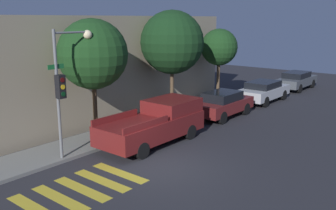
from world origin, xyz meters
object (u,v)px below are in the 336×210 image
(tree_near_corner, at_px, (93,54))
(tree_midblock, at_px, (172,42))
(traffic_light_pole, at_px, (66,76))
(sedan_far_end, at_px, (297,80))
(tree_far_end, at_px, (219,47))
(sedan_middle, at_px, (263,91))
(pickup_truck, at_px, (156,122))
(sedan_near_corner, at_px, (223,104))

(tree_near_corner, relative_size, tree_midblock, 0.93)
(traffic_light_pole, relative_size, sedan_far_end, 1.13)
(traffic_light_pole, height_order, tree_far_end, traffic_light_pole)
(sedan_middle, distance_m, tree_far_end, 4.30)
(tree_far_end, bearing_deg, pickup_truck, -165.61)
(sedan_far_end, xyz_separation_m, tree_midblock, (-13.10, 2.29, 3.51))
(sedan_far_end, bearing_deg, sedan_near_corner, 180.00)
(traffic_light_pole, distance_m, pickup_truck, 4.70)
(sedan_near_corner, distance_m, tree_far_end, 4.85)
(tree_far_end, bearing_deg, tree_near_corner, 180.00)
(sedan_near_corner, xyz_separation_m, tree_near_corner, (-7.43, 2.29, 3.23))
(sedan_middle, relative_size, tree_far_end, 0.94)
(sedan_middle, bearing_deg, sedan_far_end, -0.00)
(sedan_near_corner, bearing_deg, tree_far_end, 36.29)
(sedan_far_end, distance_m, tree_midblock, 13.75)
(pickup_truck, xyz_separation_m, sedan_middle, (11.08, 0.00, -0.16))
(sedan_near_corner, distance_m, tree_near_corner, 8.42)
(sedan_middle, distance_m, tree_near_corner, 13.31)
(traffic_light_pole, relative_size, sedan_near_corner, 1.23)
(pickup_truck, distance_m, sedan_middle, 11.08)
(traffic_light_pole, bearing_deg, tree_far_end, 4.59)
(tree_midblock, bearing_deg, tree_near_corner, -180.00)
(sedan_far_end, distance_m, tree_near_corner, 19.13)
(tree_near_corner, xyz_separation_m, tree_midblock, (5.61, 0.00, 0.25))
(sedan_near_corner, distance_m, sedan_far_end, 11.28)
(tree_near_corner, height_order, tree_far_end, tree_near_corner)
(traffic_light_pole, xyz_separation_m, tree_far_end, (12.73, 1.02, 0.30))
(sedan_middle, bearing_deg, tree_far_end, 133.19)
(pickup_truck, relative_size, tree_far_end, 1.08)
(traffic_light_pole, xyz_separation_m, sedan_far_end, (20.89, -1.27, -2.65))
(pickup_truck, relative_size, sedan_near_corner, 1.26)
(sedan_middle, relative_size, sedan_far_end, 1.00)
(pickup_truck, xyz_separation_m, sedan_near_corner, (5.81, -0.00, -0.15))
(sedan_far_end, relative_size, tree_midblock, 0.76)
(traffic_light_pole, relative_size, sedan_middle, 1.12)
(pickup_truck, relative_size, sedan_middle, 1.15)
(pickup_truck, height_order, tree_near_corner, tree_near_corner)
(traffic_light_pole, bearing_deg, sedan_middle, -4.87)
(sedan_near_corner, height_order, tree_midblock, tree_midblock)
(pickup_truck, relative_size, tree_midblock, 0.88)
(sedan_near_corner, height_order, sedan_middle, sedan_near_corner)
(traffic_light_pole, relative_size, tree_midblock, 0.86)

